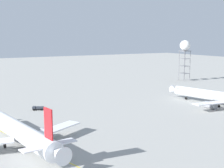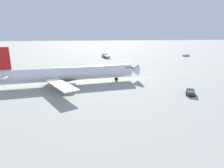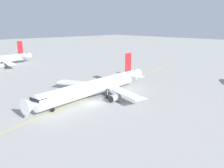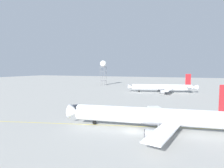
{
  "view_description": "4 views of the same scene",
  "coord_description": "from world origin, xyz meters",
  "views": [
    {
      "loc": [
        -78.01,
        13.34,
        25.18
      ],
      "look_at": [
        23.21,
        -44.92,
        7.59
      ],
      "focal_mm": 51.39,
      "sensor_mm": 36.0,
      "label": 1
    },
    {
      "loc": [
        1.8,
        -60.03,
        15.3
      ],
      "look_at": [
        7.77,
        -17.9,
        3.54
      ],
      "focal_mm": 30.19,
      "sensor_mm": 36.0,
      "label": 2
    },
    {
      "loc": [
        38.09,
        48.57,
        20.94
      ],
      "look_at": [
        -6.93,
        0.11,
        4.18
      ],
      "focal_mm": 38.06,
      "sensor_mm": 36.0,
      "label": 3
    },
    {
      "loc": [
        -10.33,
        41.69,
        15.08
      ],
      "look_at": [
        23.21,
        -44.92,
        7.33
      ],
      "focal_mm": 29.08,
      "sensor_mm": 36.0,
      "label": 4
    }
  ],
  "objects": [
    {
      "name": "fuel_tanker_truck",
      "position": [
        14.1,
        56.25,
        1.57
      ],
      "size": [
        4.46,
        9.85,
        2.87
      ],
      "rotation": [
        0.0,
        0.0,
        4.92
      ],
      "color": "#232326",
      "rests_on": "ground_plane"
    },
    {
      "name": "ground_plane",
      "position": [
        0.0,
        0.0,
        0.0
      ],
      "size": [
        600.0,
        600.0,
        0.0
      ],
      "primitive_type": "plane",
      "color": "#9E9E99"
    },
    {
      "name": "taxiway_centreline",
      "position": [
        -3.94,
        -5.31,
        0.0
      ],
      "size": [
        153.06,
        39.95,
        0.01
      ],
      "rotation": [
        0.0,
        0.0,
        0.25
      ],
      "color": "yellow",
      "rests_on": "ground_plane"
    },
    {
      "name": "pushback_tug_truck",
      "position": [
        67.42,
        56.3,
        0.81
      ],
      "size": [
        5.31,
        4.27,
        1.3
      ],
      "rotation": [
        0.0,
        0.0,
        0.48
      ],
      "color": "#232326",
      "rests_on": "ground_plane"
    },
    {
      "name": "baggage_truck_truck",
      "position": [
        27.71,
        -18.18,
        0.71
      ],
      "size": [
        3.34,
        4.13,
        1.22
      ],
      "rotation": [
        0.0,
        0.0,
        1.1
      ],
      "color": "#232326",
      "rests_on": "ground_plane"
    },
    {
      "name": "airliner_main",
      "position": [
        -3.59,
        -3.59,
        3.09
      ],
      "size": [
        45.09,
        32.85,
        11.47
      ],
      "rotation": [
        0.0,
        0.0,
        0.14
      ],
      "color": "white",
      "rests_on": "ground_plane"
    }
  ]
}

